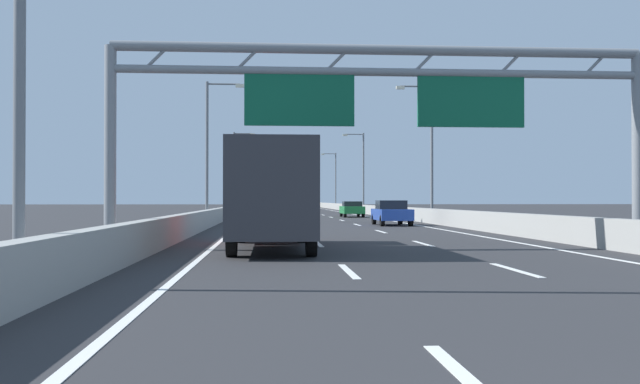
# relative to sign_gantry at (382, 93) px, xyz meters

# --- Properties ---
(ground_plane) EXTENTS (260.00, 260.00, 0.00)m
(ground_plane) POSITION_rel_sign_gantry_xyz_m (-0.03, 80.68, -4.84)
(ground_plane) COLOR #2D2D30
(lane_dash_left_1) EXTENTS (0.16, 3.00, 0.01)m
(lane_dash_left_1) POSITION_rel_sign_gantry_xyz_m (-1.83, -6.82, -4.83)
(lane_dash_left_1) COLOR white
(lane_dash_left_1) RESTS_ON ground_plane
(lane_dash_left_2) EXTENTS (0.16, 3.00, 0.01)m
(lane_dash_left_2) POSITION_rel_sign_gantry_xyz_m (-1.83, 2.18, -4.83)
(lane_dash_left_2) COLOR white
(lane_dash_left_2) RESTS_ON ground_plane
(lane_dash_left_3) EXTENTS (0.16, 3.00, 0.01)m
(lane_dash_left_3) POSITION_rel_sign_gantry_xyz_m (-1.83, 11.18, -4.83)
(lane_dash_left_3) COLOR white
(lane_dash_left_3) RESTS_ON ground_plane
(lane_dash_left_4) EXTENTS (0.16, 3.00, 0.01)m
(lane_dash_left_4) POSITION_rel_sign_gantry_xyz_m (-1.83, 20.18, -4.83)
(lane_dash_left_4) COLOR white
(lane_dash_left_4) RESTS_ON ground_plane
(lane_dash_left_5) EXTENTS (0.16, 3.00, 0.01)m
(lane_dash_left_5) POSITION_rel_sign_gantry_xyz_m (-1.83, 29.18, -4.83)
(lane_dash_left_5) COLOR white
(lane_dash_left_5) RESTS_ON ground_plane
(lane_dash_left_6) EXTENTS (0.16, 3.00, 0.01)m
(lane_dash_left_6) POSITION_rel_sign_gantry_xyz_m (-1.83, 38.18, -4.83)
(lane_dash_left_6) COLOR white
(lane_dash_left_6) RESTS_ON ground_plane
(lane_dash_left_7) EXTENTS (0.16, 3.00, 0.01)m
(lane_dash_left_7) POSITION_rel_sign_gantry_xyz_m (-1.83, 47.18, -4.83)
(lane_dash_left_7) COLOR white
(lane_dash_left_7) RESTS_ON ground_plane
(lane_dash_left_8) EXTENTS (0.16, 3.00, 0.01)m
(lane_dash_left_8) POSITION_rel_sign_gantry_xyz_m (-1.83, 56.18, -4.83)
(lane_dash_left_8) COLOR white
(lane_dash_left_8) RESTS_ON ground_plane
(lane_dash_left_9) EXTENTS (0.16, 3.00, 0.01)m
(lane_dash_left_9) POSITION_rel_sign_gantry_xyz_m (-1.83, 65.18, -4.83)
(lane_dash_left_9) COLOR white
(lane_dash_left_9) RESTS_ON ground_plane
(lane_dash_left_10) EXTENTS (0.16, 3.00, 0.01)m
(lane_dash_left_10) POSITION_rel_sign_gantry_xyz_m (-1.83, 74.18, -4.83)
(lane_dash_left_10) COLOR white
(lane_dash_left_10) RESTS_ON ground_plane
(lane_dash_left_11) EXTENTS (0.16, 3.00, 0.01)m
(lane_dash_left_11) POSITION_rel_sign_gantry_xyz_m (-1.83, 83.18, -4.83)
(lane_dash_left_11) COLOR white
(lane_dash_left_11) RESTS_ON ground_plane
(lane_dash_left_12) EXTENTS (0.16, 3.00, 0.01)m
(lane_dash_left_12) POSITION_rel_sign_gantry_xyz_m (-1.83, 92.18, -4.83)
(lane_dash_left_12) COLOR white
(lane_dash_left_12) RESTS_ON ground_plane
(lane_dash_left_13) EXTENTS (0.16, 3.00, 0.01)m
(lane_dash_left_13) POSITION_rel_sign_gantry_xyz_m (-1.83, 101.18, -4.83)
(lane_dash_left_13) COLOR white
(lane_dash_left_13) RESTS_ON ground_plane
(lane_dash_left_14) EXTENTS (0.16, 3.00, 0.01)m
(lane_dash_left_14) POSITION_rel_sign_gantry_xyz_m (-1.83, 110.18, -4.83)
(lane_dash_left_14) COLOR white
(lane_dash_left_14) RESTS_ON ground_plane
(lane_dash_left_15) EXTENTS (0.16, 3.00, 0.01)m
(lane_dash_left_15) POSITION_rel_sign_gantry_xyz_m (-1.83, 119.18, -4.83)
(lane_dash_left_15) COLOR white
(lane_dash_left_15) RESTS_ON ground_plane
(lane_dash_left_16) EXTENTS (0.16, 3.00, 0.01)m
(lane_dash_left_16) POSITION_rel_sign_gantry_xyz_m (-1.83, 128.18, -4.83)
(lane_dash_left_16) COLOR white
(lane_dash_left_16) RESTS_ON ground_plane
(lane_dash_left_17) EXTENTS (0.16, 3.00, 0.01)m
(lane_dash_left_17) POSITION_rel_sign_gantry_xyz_m (-1.83, 137.18, -4.83)
(lane_dash_left_17) COLOR white
(lane_dash_left_17) RESTS_ON ground_plane
(lane_dash_right_1) EXTENTS (0.16, 3.00, 0.01)m
(lane_dash_right_1) POSITION_rel_sign_gantry_xyz_m (1.77, -6.82, -4.83)
(lane_dash_right_1) COLOR white
(lane_dash_right_1) RESTS_ON ground_plane
(lane_dash_right_2) EXTENTS (0.16, 3.00, 0.01)m
(lane_dash_right_2) POSITION_rel_sign_gantry_xyz_m (1.77, 2.18, -4.83)
(lane_dash_right_2) COLOR white
(lane_dash_right_2) RESTS_ON ground_plane
(lane_dash_right_3) EXTENTS (0.16, 3.00, 0.01)m
(lane_dash_right_3) POSITION_rel_sign_gantry_xyz_m (1.77, 11.18, -4.83)
(lane_dash_right_3) COLOR white
(lane_dash_right_3) RESTS_ON ground_plane
(lane_dash_right_4) EXTENTS (0.16, 3.00, 0.01)m
(lane_dash_right_4) POSITION_rel_sign_gantry_xyz_m (1.77, 20.18, -4.83)
(lane_dash_right_4) COLOR white
(lane_dash_right_4) RESTS_ON ground_plane
(lane_dash_right_5) EXTENTS (0.16, 3.00, 0.01)m
(lane_dash_right_5) POSITION_rel_sign_gantry_xyz_m (1.77, 29.18, -4.83)
(lane_dash_right_5) COLOR white
(lane_dash_right_5) RESTS_ON ground_plane
(lane_dash_right_6) EXTENTS (0.16, 3.00, 0.01)m
(lane_dash_right_6) POSITION_rel_sign_gantry_xyz_m (1.77, 38.18, -4.83)
(lane_dash_right_6) COLOR white
(lane_dash_right_6) RESTS_ON ground_plane
(lane_dash_right_7) EXTENTS (0.16, 3.00, 0.01)m
(lane_dash_right_7) POSITION_rel_sign_gantry_xyz_m (1.77, 47.18, -4.83)
(lane_dash_right_7) COLOR white
(lane_dash_right_7) RESTS_ON ground_plane
(lane_dash_right_8) EXTENTS (0.16, 3.00, 0.01)m
(lane_dash_right_8) POSITION_rel_sign_gantry_xyz_m (1.77, 56.18, -4.83)
(lane_dash_right_8) COLOR white
(lane_dash_right_8) RESTS_ON ground_plane
(lane_dash_right_9) EXTENTS (0.16, 3.00, 0.01)m
(lane_dash_right_9) POSITION_rel_sign_gantry_xyz_m (1.77, 65.18, -4.83)
(lane_dash_right_9) COLOR white
(lane_dash_right_9) RESTS_ON ground_plane
(lane_dash_right_10) EXTENTS (0.16, 3.00, 0.01)m
(lane_dash_right_10) POSITION_rel_sign_gantry_xyz_m (1.77, 74.18, -4.83)
(lane_dash_right_10) COLOR white
(lane_dash_right_10) RESTS_ON ground_plane
(lane_dash_right_11) EXTENTS (0.16, 3.00, 0.01)m
(lane_dash_right_11) POSITION_rel_sign_gantry_xyz_m (1.77, 83.18, -4.83)
(lane_dash_right_11) COLOR white
(lane_dash_right_11) RESTS_ON ground_plane
(lane_dash_right_12) EXTENTS (0.16, 3.00, 0.01)m
(lane_dash_right_12) POSITION_rel_sign_gantry_xyz_m (1.77, 92.18, -4.83)
(lane_dash_right_12) COLOR white
(lane_dash_right_12) RESTS_ON ground_plane
(lane_dash_right_13) EXTENTS (0.16, 3.00, 0.01)m
(lane_dash_right_13) POSITION_rel_sign_gantry_xyz_m (1.77, 101.18, -4.83)
(lane_dash_right_13) COLOR white
(lane_dash_right_13) RESTS_ON ground_plane
(lane_dash_right_14) EXTENTS (0.16, 3.00, 0.01)m
(lane_dash_right_14) POSITION_rel_sign_gantry_xyz_m (1.77, 110.18, -4.83)
(lane_dash_right_14) COLOR white
(lane_dash_right_14) RESTS_ON ground_plane
(lane_dash_right_15) EXTENTS (0.16, 3.00, 0.01)m
(lane_dash_right_15) POSITION_rel_sign_gantry_xyz_m (1.77, 119.18, -4.83)
(lane_dash_right_15) COLOR white
(lane_dash_right_15) RESTS_ON ground_plane
(lane_dash_right_16) EXTENTS (0.16, 3.00, 0.01)m
(lane_dash_right_16) POSITION_rel_sign_gantry_xyz_m (1.77, 128.18, -4.83)
(lane_dash_right_16) COLOR white
(lane_dash_right_16) RESTS_ON ground_plane
(lane_dash_right_17) EXTENTS (0.16, 3.00, 0.01)m
(lane_dash_right_17) POSITION_rel_sign_gantry_xyz_m (1.77, 137.18, -4.83)
(lane_dash_right_17) COLOR white
(lane_dash_right_17) RESTS_ON ground_plane
(edge_line_left) EXTENTS (0.16, 176.00, 0.01)m
(edge_line_left) POSITION_rel_sign_gantry_xyz_m (-5.28, 68.68, -4.83)
(edge_line_left) COLOR white
(edge_line_left) RESTS_ON ground_plane
(edge_line_right) EXTENTS (0.16, 176.00, 0.01)m
(edge_line_right) POSITION_rel_sign_gantry_xyz_m (5.22, 68.68, -4.83)
(edge_line_right) COLOR white
(edge_line_right) RESTS_ON ground_plane
(barrier_left) EXTENTS (0.45, 220.00, 0.95)m
(barrier_left) POSITION_rel_sign_gantry_xyz_m (-6.93, 90.68, -4.36)
(barrier_left) COLOR #9E9E99
(barrier_left) RESTS_ON ground_plane
(barrier_right) EXTENTS (0.45, 220.00, 0.95)m
(barrier_right) POSITION_rel_sign_gantry_xyz_m (6.87, 90.68, -4.36)
(barrier_right) COLOR #9E9E99
(barrier_right) RESTS_ON ground_plane
(sign_gantry) EXTENTS (16.94, 0.36, 6.36)m
(sign_gantry) POSITION_rel_sign_gantry_xyz_m (0.00, 0.00, 0.00)
(sign_gantry) COLOR gray
(sign_gantry) RESTS_ON ground_plane
(streetlamp_left_mid) EXTENTS (2.58, 0.28, 9.50)m
(streetlamp_left_mid) POSITION_rel_sign_gantry_xyz_m (-7.50, 25.78, 0.56)
(streetlamp_left_mid) COLOR slate
(streetlamp_left_mid) RESTS_ON ground_plane
(streetlamp_right_mid) EXTENTS (2.58, 0.28, 9.50)m
(streetlamp_right_mid) POSITION_rel_sign_gantry_xyz_m (7.43, 25.78, 0.56)
(streetlamp_right_mid) COLOR slate
(streetlamp_right_mid) RESTS_ON ground_plane
(streetlamp_left_far) EXTENTS (2.58, 0.28, 9.50)m
(streetlamp_left_far) POSITION_rel_sign_gantry_xyz_m (-7.50, 60.87, 0.56)
(streetlamp_left_far) COLOR slate
(streetlamp_left_far) RESTS_ON ground_plane
(streetlamp_right_far) EXTENTS (2.58, 0.28, 9.50)m
(streetlamp_right_far) POSITION_rel_sign_gantry_xyz_m (7.43, 60.87, 0.56)
(streetlamp_right_far) COLOR slate
(streetlamp_right_far) RESTS_ON ground_plane
(streetlamp_left_distant) EXTENTS (2.58, 0.28, 9.50)m
(streetlamp_left_distant) POSITION_rel_sign_gantry_xyz_m (-7.50, 95.96, 0.56)
(streetlamp_left_distant) COLOR slate
(streetlamp_left_distant) RESTS_ON ground_plane
(streetlamp_right_distant) EXTENTS (2.58, 0.28, 9.50)m
(streetlamp_right_distant) POSITION_rel_sign_gantry_xyz_m (7.43, 95.96, 0.56)
(streetlamp_right_distant) COLOR slate
(streetlamp_right_distant) RESTS_ON ground_plane
(green_car) EXTENTS (1.78, 4.30, 1.38)m
(green_car) POSITION_rel_sign_gantry_xyz_m (3.67, 38.94, -4.12)
(green_car) COLOR #1E7A38
(green_car) RESTS_ON ground_plane
(blue_car) EXTENTS (1.86, 4.26, 1.48)m
(blue_car) POSITION_rel_sign_gantry_xyz_m (3.72, 19.41, -4.09)
(blue_car) COLOR #2347AD
(blue_car) RESTS_ON ground_plane
(silver_car) EXTENTS (1.73, 4.60, 1.47)m
(silver_car) POSITION_rel_sign_gantry_xyz_m (0.05, 76.95, -4.07)
(silver_car) COLOR #A8ADB2
(silver_car) RESTS_ON ground_plane
(yellow_car) EXTENTS (1.73, 4.33, 1.43)m
(yellow_car) POSITION_rel_sign_gantry_xyz_m (3.59, 119.28, -4.09)
(yellow_car) COLOR yellow
(yellow_car) RESTS_ON ground_plane
(box_truck) EXTENTS (2.39, 8.37, 3.13)m
(box_truck) POSITION_rel_sign_gantry_xyz_m (-3.45, -0.33, -3.12)
(box_truck) COLOR #B21E19
(box_truck) RESTS_ON ground_plane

